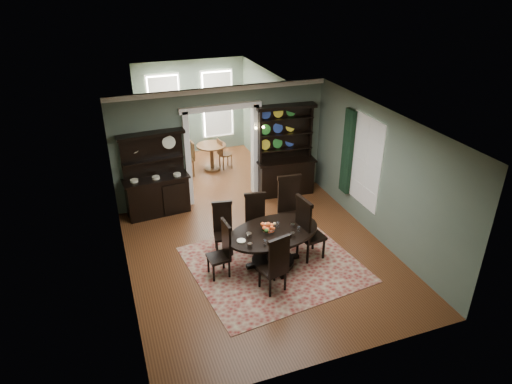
# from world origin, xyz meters

# --- Properties ---
(room) EXTENTS (5.51, 6.01, 3.01)m
(room) POSITION_xyz_m (0.00, 0.04, 1.58)
(room) COLOR brown
(room) RESTS_ON ground
(parlor) EXTENTS (3.51, 3.50, 3.01)m
(parlor) POSITION_xyz_m (0.00, 5.53, 1.52)
(parlor) COLOR brown
(parlor) RESTS_ON ground
(doorway_trim) EXTENTS (2.08, 0.25, 2.57)m
(doorway_trim) POSITION_xyz_m (0.00, 3.00, 1.62)
(doorway_trim) COLOR white
(doorway_trim) RESTS_ON floor
(right_window) EXTENTS (0.15, 1.47, 2.12)m
(right_window) POSITION_xyz_m (2.69, 0.93, 1.60)
(right_window) COLOR white
(right_window) RESTS_ON wall_right
(wall_sconce) EXTENTS (0.27, 0.21, 0.21)m
(wall_sconce) POSITION_xyz_m (0.95, 2.85, 1.89)
(wall_sconce) COLOR gold
(wall_sconce) RESTS_ON back_wall_right
(rug) EXTENTS (3.64, 3.37, 0.01)m
(rug) POSITION_xyz_m (0.14, -0.30, 0.01)
(rug) COLOR maroon
(rug) RESTS_ON floor
(dining_table) EXTENTS (2.20, 2.16, 0.79)m
(dining_table) POSITION_xyz_m (0.14, -0.25, 0.55)
(dining_table) COLOR black
(dining_table) RESTS_ON rug
(centerpiece) EXTENTS (1.36, 0.87, 0.22)m
(centerpiece) POSITION_xyz_m (0.04, -0.23, 0.86)
(centerpiece) COLOR silver
(centerpiece) RESTS_ON dining_table
(chair_far_left) EXTENTS (0.50, 0.48, 1.16)m
(chair_far_left) POSITION_xyz_m (-0.69, 0.60, 0.61)
(chair_far_left) COLOR black
(chair_far_left) RESTS_ON rug
(chair_far_mid) EXTENTS (0.53, 0.51, 1.25)m
(chair_far_mid) POSITION_xyz_m (0.05, 0.58, 0.65)
(chair_far_mid) COLOR black
(chair_far_mid) RESTS_ON rug
(chair_far_right) EXTENTS (0.58, 0.55, 1.44)m
(chair_far_right) POSITION_xyz_m (0.94, 0.74, 0.76)
(chair_far_right) COLOR black
(chair_far_right) RESTS_ON rug
(chair_end_left) EXTENTS (0.45, 0.47, 1.19)m
(chair_end_left) POSITION_xyz_m (-0.93, -0.24, 0.62)
(chair_end_left) COLOR black
(chair_end_left) RESTS_ON rug
(chair_end_right) EXTENTS (0.57, 0.59, 1.45)m
(chair_end_right) POSITION_xyz_m (0.87, -0.29, 0.76)
(chair_end_right) COLOR black
(chair_end_right) RESTS_ON rug
(chair_near) EXTENTS (0.56, 0.55, 1.28)m
(chair_near) POSITION_xyz_m (-0.15, -1.12, 0.67)
(chair_near) COLOR black
(chair_near) RESTS_ON rug
(sideboard) EXTENTS (1.64, 0.70, 2.10)m
(sideboard) POSITION_xyz_m (-1.76, 2.75, 0.73)
(sideboard) COLOR black
(sideboard) RESTS_ON floor
(welsh_dresser) EXTENTS (1.61, 0.70, 2.44)m
(welsh_dresser) POSITION_xyz_m (1.67, 2.73, 0.88)
(welsh_dresser) COLOR black
(welsh_dresser) RESTS_ON floor
(parlor_table) EXTENTS (0.87, 0.87, 0.81)m
(parlor_table) POSITION_xyz_m (0.19, 4.85, 0.53)
(parlor_table) COLOR #5B341A
(parlor_table) RESTS_ON parlor_floor
(parlor_chair_left) EXTENTS (0.44, 0.43, 1.03)m
(parlor_chair_left) POSITION_xyz_m (-0.54, 4.71, 0.55)
(parlor_chair_left) COLOR #5B341A
(parlor_chair_left) RESTS_ON parlor_floor
(parlor_chair_right) EXTENTS (0.42, 0.40, 0.94)m
(parlor_chair_right) POSITION_xyz_m (0.55, 4.84, 0.50)
(parlor_chair_right) COLOR #5B341A
(parlor_chair_right) RESTS_ON parlor_floor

